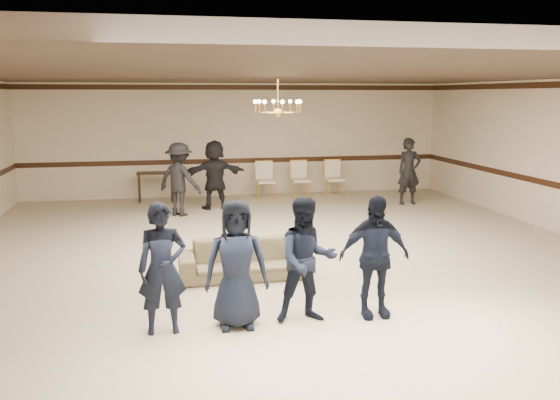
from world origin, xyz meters
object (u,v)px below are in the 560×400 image
(adult_left, at_px, (179,179))
(adult_mid, at_px, (215,175))
(boy_c, at_px, (307,260))
(adult_right, at_px, (409,171))
(boy_a, at_px, (162,269))
(chandelier, at_px, (278,95))
(banquet_chair_mid, at_px, (300,180))
(banquet_chair_left, at_px, (265,181))
(boy_b, at_px, (236,264))
(banquet_chair_right, at_px, (334,179))
(console_table, at_px, (156,187))
(boy_d, at_px, (374,256))
(settee, at_px, (243,259))

(adult_left, bearing_deg, adult_mid, -105.45)
(boy_c, bearing_deg, adult_right, 59.33)
(boy_a, relative_size, adult_mid, 0.92)
(chandelier, relative_size, banquet_chair_mid, 0.92)
(banquet_chair_left, bearing_deg, boy_b, -103.70)
(adult_mid, bearing_deg, boy_c, 85.88)
(banquet_chair_right, height_order, console_table, banquet_chair_right)
(boy_d, distance_m, banquet_chair_right, 9.10)
(adult_mid, bearing_deg, boy_a, 72.65)
(adult_left, bearing_deg, boy_c, 137.81)
(boy_d, bearing_deg, adult_left, 108.42)
(adult_mid, distance_m, adult_right, 5.12)
(boy_c, relative_size, settee, 0.80)
(boy_a, relative_size, banquet_chair_left, 1.57)
(chandelier, bearing_deg, boy_b, -108.78)
(banquet_chair_right, bearing_deg, settee, -117.00)
(boy_c, distance_m, console_table, 9.27)
(chandelier, relative_size, adult_left, 0.53)
(boy_c, bearing_deg, console_table, 103.85)
(boy_a, xyz_separation_m, settee, (1.25, 1.96, -0.51))
(boy_a, height_order, banquet_chair_mid, boy_a)
(boy_b, height_order, adult_right, adult_right)
(boy_c, bearing_deg, boy_a, -178.50)
(banquet_chair_left, bearing_deg, adult_mid, -145.17)
(adult_right, relative_size, banquet_chair_mid, 1.71)
(adult_mid, xyz_separation_m, banquet_chair_right, (3.50, 1.10, -0.37))
(chandelier, height_order, banquet_chair_mid, chandelier)
(boy_a, bearing_deg, boy_d, -1.39)
(adult_right, bearing_deg, adult_left, -179.51)
(boy_b, relative_size, boy_d, 1.00)
(boy_b, relative_size, settee, 0.80)
(adult_right, distance_m, banquet_chair_right, 2.22)
(boy_c, distance_m, banquet_chair_mid, 9.08)
(chandelier, xyz_separation_m, adult_left, (-1.74, 3.35, -2.00))
(boy_d, relative_size, adult_mid, 0.92)
(adult_left, distance_m, adult_right, 6.01)
(banquet_chair_left, bearing_deg, boy_a, -109.13)
(boy_b, bearing_deg, banquet_chair_left, 80.66)
(banquet_chair_left, distance_m, banquet_chair_mid, 1.00)
(adult_left, relative_size, banquet_chair_right, 1.71)
(settee, height_order, console_table, console_table)
(adult_left, bearing_deg, banquet_chair_right, -121.05)
(boy_c, relative_size, boy_d, 1.00)
(adult_right, bearing_deg, boy_b, -129.30)
(settee, bearing_deg, chandelier, 62.00)
(chandelier, bearing_deg, adult_mid, 101.68)
(settee, height_order, banquet_chair_right, banquet_chair_right)
(boy_d, distance_m, settee, 2.49)
(banquet_chair_right, xyz_separation_m, console_table, (-5.00, 0.20, -0.10))
(adult_right, relative_size, banquet_chair_left, 1.71)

